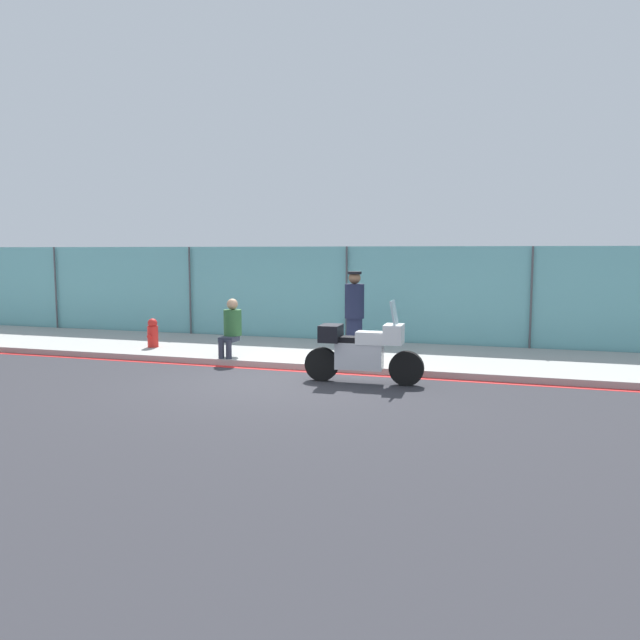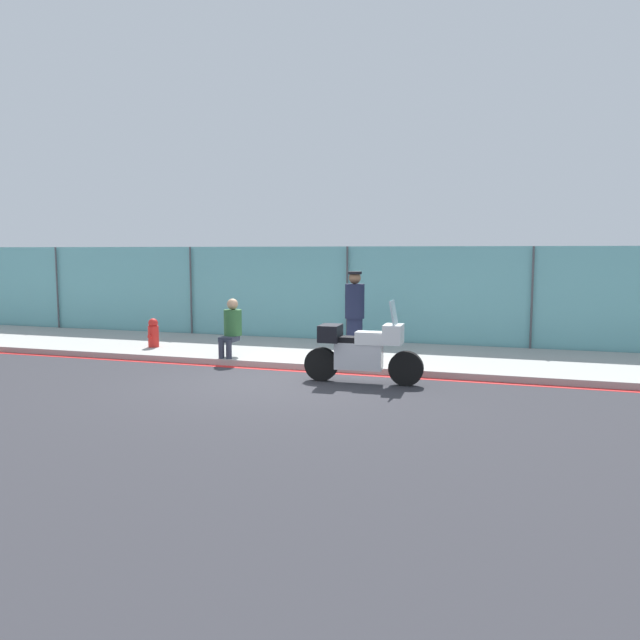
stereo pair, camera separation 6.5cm
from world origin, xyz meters
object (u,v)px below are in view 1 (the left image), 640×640
motorcycle (362,350)px  fire_hydrant (153,333)px  officer_standing (354,311)px  person_seated_on_curb (231,325)px

motorcycle → fire_hydrant: size_ratio=3.21×
motorcycle → fire_hydrant: bearing=159.2°
officer_standing → person_seated_on_curb: bearing=-151.4°
motorcycle → person_seated_on_curb: motorcycle is taller
person_seated_on_curb → officer_standing: bearing=28.6°
officer_standing → person_seated_on_curb: 2.67m
motorcycle → person_seated_on_curb: 3.35m
officer_standing → person_seated_on_curb: size_ratio=1.46×
person_seated_on_curb → fire_hydrant: person_seated_on_curb is taller
fire_hydrant → person_seated_on_curb: bearing=-14.9°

